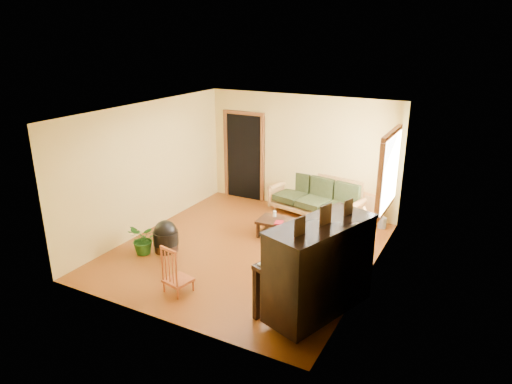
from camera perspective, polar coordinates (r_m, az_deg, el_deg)
The scene contains 16 objects.
floor at distance 8.64m, azimuth -1.14°, elevation -7.20°, with size 5.00×5.00×0.00m, color #602B0C.
doorway at distance 10.97m, azimuth -1.51°, elevation 4.36°, with size 1.08×0.16×2.05m, color black.
window at distance 8.53m, azimuth 16.30°, elevation 2.48°, with size 0.12×1.36×1.46m, color white.
sofa at distance 10.05m, azimuth 7.39°, elevation -0.69°, with size 2.08×0.87×0.89m, color #A4743C.
coffee_table at distance 9.06m, azimuth 3.33°, elevation -4.66°, with size 0.98×0.53×0.36m, color black.
armchair at distance 8.21m, azimuth 10.94°, elevation -5.55°, with size 0.86×0.90×0.90m, color #A4743C.
piano at distance 6.49m, azimuth 7.92°, elevation -9.74°, with size 0.96×1.63×1.44m, color black.
footstool at distance 8.67m, azimuth -11.19°, elevation -5.87°, with size 0.47×0.47×0.44m, color black.
red_chair at distance 7.26m, azimuth -9.78°, elevation -9.42°, with size 0.38×0.41×0.80m, color #9B421C.
leaning_frame at distance 9.96m, azimuth 14.34°, elevation -2.02°, with size 0.50×0.11×0.66m, color #CB8D43.
ceramic_crock at distance 9.87m, azimuth 15.49°, elevation -3.73°, with size 0.18×0.18×0.22m, color #315293.
potted_plant at distance 8.59m, azimuth -13.86°, elevation -5.75°, with size 0.53×0.46×0.59m, color #205618.
book at distance 8.89m, azimuth 2.37°, elevation -3.82°, with size 0.16×0.22×0.02m, color maroon.
candle at distance 9.17m, azimuth 2.34°, elevation -2.75°, with size 0.07×0.07×0.12m, color silver.
glass_jar at distance 8.88m, azimuth 4.90°, elevation -3.78°, with size 0.08×0.08×0.06m, color silver.
remote at distance 8.93m, azimuth 5.58°, elevation -3.81°, with size 0.15×0.04×0.01m, color black.
Camera 1 is at (3.77, -6.74, 3.86)m, focal length 32.00 mm.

